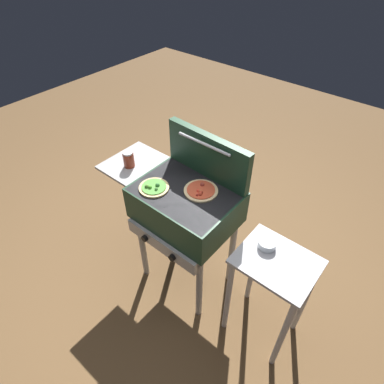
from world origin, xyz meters
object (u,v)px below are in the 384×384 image
object	(u,v)px
pizza_pepperoni	(201,190)
sauce_jar	(129,159)
pizza_veggie	(154,187)
prep_table	(271,283)
topping_bowl_near	(267,244)
grill	(184,207)

from	to	relation	value
pizza_pepperoni	sauce_jar	world-z (taller)	sauce_jar
pizza_veggie	prep_table	bearing A→B (deg)	7.51
prep_table	topping_bowl_near	distance (m)	0.26
pizza_pepperoni	prep_table	xyz separation A→B (m)	(0.58, -0.05, -0.37)
topping_bowl_near	pizza_pepperoni	bearing A→B (deg)	179.48
grill	pizza_veggie	xyz separation A→B (m)	(-0.15, -0.10, 0.15)
grill	prep_table	size ratio (longest dim) A/B	1.26
pizza_pepperoni	sauce_jar	distance (m)	0.55
sauce_jar	pizza_pepperoni	bearing A→B (deg)	10.72
pizza_veggie	sauce_jar	size ratio (longest dim) A/B	1.69
pizza_veggie	grill	bearing A→B (deg)	34.15
pizza_veggie	sauce_jar	world-z (taller)	sauce_jar
grill	prep_table	bearing A→B (deg)	0.37
pizza_veggie	topping_bowl_near	xyz separation A→B (m)	(0.73, 0.16, -0.13)
pizza_pepperoni	sauce_jar	xyz separation A→B (m)	(-0.54, -0.10, 0.05)
pizza_veggie	sauce_jar	xyz separation A→B (m)	(-0.29, 0.06, 0.05)
pizza_pepperoni	prep_table	bearing A→B (deg)	-5.36
sauce_jar	topping_bowl_near	xyz separation A→B (m)	(1.03, 0.10, -0.17)
sauce_jar	topping_bowl_near	distance (m)	1.04
grill	sauce_jar	distance (m)	0.49
prep_table	pizza_veggie	bearing A→B (deg)	-172.49
sauce_jar	topping_bowl_near	bearing A→B (deg)	5.42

